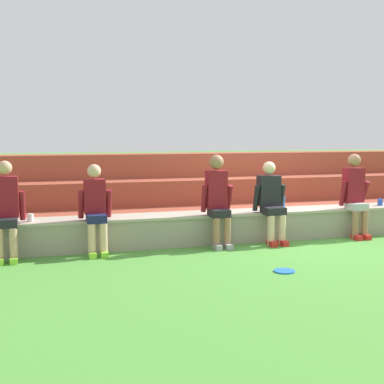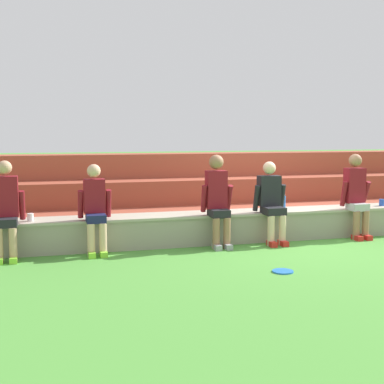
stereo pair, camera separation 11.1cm
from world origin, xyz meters
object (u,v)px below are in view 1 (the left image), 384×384
person_center (218,198)px  frisbee (284,271)px  person_left_of_center (96,207)px  person_far_left (6,208)px  plastic_cup_left_end (30,218)px  person_right_of_center (271,200)px  plastic_cup_right_end (380,202)px  water_bottle_center_gap (283,202)px  person_far_right (355,193)px

person_center → frisbee: person_center is taller
frisbee → person_left_of_center: bearing=142.0°
person_far_left → person_center: 3.11m
plastic_cup_left_end → frisbee: bearing=-32.1°
person_far_left → person_right_of_center: size_ratio=1.06×
person_far_left → plastic_cup_left_end: 0.45m
person_left_of_center → plastic_cup_right_end: 5.03m
person_far_left → water_bottle_center_gap: person_far_left is taller
person_center → person_far_left: bearing=179.9°
person_right_of_center → plastic_cup_left_end: bearing=176.3°
person_center → frisbee: (0.32, -1.69, -0.75)m
person_center → water_bottle_center_gap: bearing=16.1°
person_right_of_center → plastic_cup_left_end: 3.71m
person_center → frisbee: bearing=-79.4°
person_far_right → frisbee: bearing=-141.3°
person_center → plastic_cup_left_end: bearing=174.8°
person_far_left → plastic_cup_right_end: (6.25, 0.27, -0.18)m
water_bottle_center_gap → plastic_cup_right_end: bearing=-2.9°
person_center → plastic_cup_right_end: person_center is taller
person_far_left → frisbee: size_ratio=5.09×
plastic_cup_right_end → person_far_right: bearing=-159.2°
person_far_left → person_far_right: bearing=0.1°
person_right_of_center → water_bottle_center_gap: size_ratio=5.28×
plastic_cup_left_end → person_far_right: bearing=-2.6°
water_bottle_center_gap → plastic_cup_right_end: 1.85m
water_bottle_center_gap → person_right_of_center: bearing=-137.4°
person_center → frisbee: size_ratio=5.26×
person_far_left → person_far_right: size_ratio=0.98×
person_left_of_center → water_bottle_center_gap: bearing=6.3°
plastic_cup_right_end → frisbee: 3.49m
person_far_right → frisbee: 2.84m
person_center → plastic_cup_right_end: size_ratio=12.25×
person_right_of_center → plastic_cup_right_end: person_right_of_center is taller
person_left_of_center → person_far_right: 4.33m
plastic_cup_left_end → plastic_cup_right_end: bearing=0.2°
person_center → plastic_cup_right_end: bearing=5.1°
person_left_of_center → person_right_of_center: 2.79m
person_far_right → person_left_of_center: bearing=180.0°
person_far_right → plastic_cup_right_end: 0.77m
person_center → person_right_of_center: size_ratio=1.09×
plastic_cup_left_end → person_right_of_center: bearing=-3.7°
plastic_cup_right_end → person_left_of_center: bearing=-177.1°
water_bottle_center_gap → plastic_cup_left_end: bearing=-178.3°
person_far_left → water_bottle_center_gap: (4.41, 0.37, -0.12)m
person_center → plastic_cup_right_end: 3.16m
person_left_of_center → plastic_cup_right_end: person_left_of_center is taller
person_left_of_center → person_center: size_ratio=0.92×
person_center → person_right_of_center: 0.91m
water_bottle_center_gap → plastic_cup_right_end: (1.84, -0.09, -0.06)m
person_right_of_center → person_center: bearing=-179.0°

